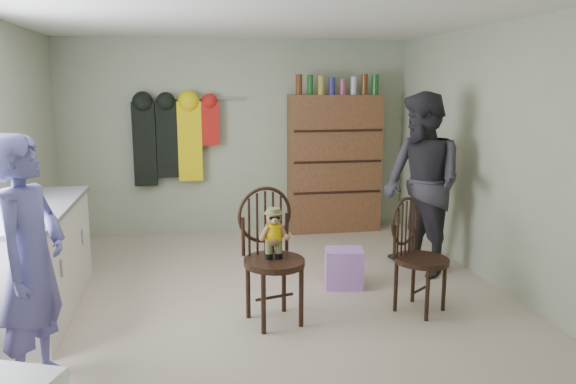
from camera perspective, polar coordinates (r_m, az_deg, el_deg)
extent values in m
plane|color=beige|center=(5.24, -2.34, -10.77)|extent=(5.00, 5.00, 0.00)
plane|color=#A8B093|center=(7.38, -5.11, 5.56)|extent=(4.50, 0.00, 4.50)
plane|color=#A8B093|center=(5.67, 20.72, 3.28)|extent=(0.00, 5.00, 5.00)
plane|color=white|center=(4.90, -2.58, 17.54)|extent=(5.00, 5.00, 0.00)
cube|color=silver|center=(5.21, -24.30, -6.64)|extent=(0.60, 1.80, 0.90)
cube|color=slate|center=(5.09, -24.72, -1.58)|extent=(0.64, 1.86, 0.04)
cylinder|color=#99999E|center=(4.69, -22.00, -7.19)|extent=(0.02, 0.02, 0.14)
cylinder|color=#99999E|center=(5.54, -20.16, -4.34)|extent=(0.02, 0.02, 0.14)
cylinder|color=#331C11|center=(4.57, -1.40, -7.15)|extent=(0.60, 0.60, 0.05)
cylinder|color=#331C11|center=(4.47, -2.50, -11.31)|extent=(0.04, 0.04, 0.49)
cylinder|color=#331C11|center=(4.59, 1.35, -10.67)|extent=(0.04, 0.04, 0.49)
cylinder|color=#331C11|center=(4.76, -4.08, -9.89)|extent=(0.04, 0.04, 0.49)
cylinder|color=#331C11|center=(4.88, -0.43, -9.34)|extent=(0.04, 0.04, 0.49)
torus|color=#331C11|center=(4.65, -2.39, -2.33)|extent=(0.47, 0.15, 0.48)
cylinder|color=#331C11|center=(4.62, -4.58, -4.57)|extent=(0.03, 0.03, 0.33)
cylinder|color=#331C11|center=(4.76, -0.13, -4.05)|extent=(0.03, 0.03, 0.33)
cylinder|color=#F0B904|center=(4.53, -1.46, -4.09)|extent=(0.13, 0.13, 0.13)
cylinder|color=#475128|center=(4.56, -1.45, -5.61)|extent=(0.08, 0.08, 0.19)
sphere|color=#9E7042|center=(4.50, -1.47, -2.62)|extent=(0.12, 0.12, 0.12)
cylinder|color=#475128|center=(4.48, -1.47, -1.91)|extent=(0.10, 0.10, 0.04)
cube|color=black|center=(4.44, -1.36, -2.67)|extent=(0.09, 0.01, 0.02)
cylinder|color=#331C11|center=(4.95, 13.42, -6.75)|extent=(0.61, 0.61, 0.04)
cylinder|color=#331C11|center=(4.84, 13.96, -10.19)|extent=(0.03, 0.03, 0.44)
cylinder|color=#331C11|center=(5.08, 15.57, -9.24)|extent=(0.03, 0.03, 0.44)
cylinder|color=#331C11|center=(4.98, 10.89, -9.46)|extent=(0.03, 0.03, 0.44)
cylinder|color=#331C11|center=(5.21, 12.60, -8.57)|extent=(0.03, 0.03, 0.44)
torus|color=#331C11|center=(4.95, 11.82, -2.92)|extent=(0.36, 0.28, 0.42)
cylinder|color=#331C11|center=(4.83, 10.78, -4.99)|extent=(0.03, 0.03, 0.29)
cylinder|color=#331C11|center=(5.12, 12.86, -4.16)|extent=(0.03, 0.03, 0.29)
cube|color=#E572CA|center=(5.49, 5.70, -7.70)|extent=(0.40, 0.34, 0.38)
imported|color=#575398|center=(3.90, -24.64, -6.66)|extent=(0.53, 0.68, 1.64)
imported|color=#2D2B33|center=(5.86, 13.45, 0.77)|extent=(0.90, 1.05, 1.86)
cube|color=brown|center=(7.45, 4.71, 2.90)|extent=(1.20, 0.38, 1.80)
cube|color=#331C11|center=(7.32, 5.05, -0.02)|extent=(1.16, 0.02, 0.03)
cube|color=#331C11|center=(7.26, 5.10, 3.08)|extent=(1.16, 0.02, 0.03)
cube|color=#331C11|center=(7.21, 5.16, 6.23)|extent=(1.16, 0.02, 0.03)
cylinder|color=#592D14|center=(7.16, 1.11, 10.86)|extent=(0.08, 0.08, 0.25)
cylinder|color=#19591E|center=(7.19, 2.25, 10.84)|extent=(0.08, 0.08, 0.25)
cylinder|color=#A59933|center=(7.22, 3.38, 10.77)|extent=(0.08, 0.08, 0.24)
cylinder|color=navy|center=(7.26, 4.49, 10.67)|extent=(0.09, 0.09, 0.21)
cylinder|color=#8C3F59|center=(7.30, 5.59, 10.57)|extent=(0.08, 0.08, 0.19)
cylinder|color=#B2B2B7|center=(7.34, 6.69, 10.68)|extent=(0.08, 0.08, 0.23)
cylinder|color=#592D14|center=(7.38, 7.77, 10.80)|extent=(0.08, 0.08, 0.26)
cylinder|color=#19591E|center=(7.42, 8.84, 10.74)|extent=(0.09, 0.09, 0.26)
cylinder|color=#99999E|center=(7.27, -8.32, 9.35)|extent=(1.00, 0.02, 0.02)
cube|color=black|center=(7.26, -14.36, 4.73)|extent=(0.28, 0.10, 1.05)
cube|color=black|center=(7.24, -12.16, 5.21)|extent=(0.26, 0.10, 0.95)
cube|color=yellow|center=(7.24, -9.93, 5.09)|extent=(0.30, 0.10, 1.00)
cube|color=red|center=(7.23, -7.92, 6.93)|extent=(0.22, 0.10, 0.55)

